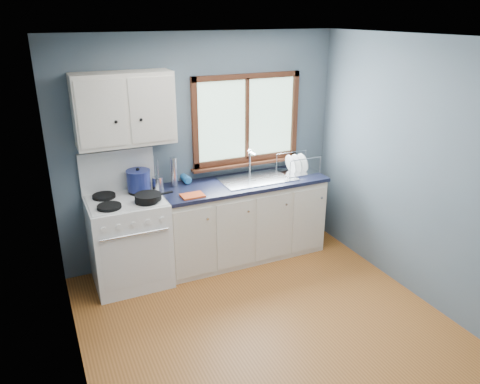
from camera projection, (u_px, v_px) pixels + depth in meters
name	position (u px, v px, depth m)	size (l,w,h in m)	color
floor	(277.00, 338.00, 4.12)	(3.20, 3.60, 0.02)	#9E5B25
ceiling	(288.00, 38.00, 3.21)	(3.20, 3.60, 0.02)	white
wall_back	(202.00, 149.00, 5.20)	(3.20, 0.02, 2.50)	slate
wall_front	(478.00, 347.00, 2.13)	(3.20, 0.02, 2.50)	slate
wall_left	(66.00, 247.00, 3.04)	(0.02, 3.60, 2.50)	slate
wall_right	(435.00, 178.00, 4.29)	(0.02, 3.60, 2.50)	slate
gas_range	(129.00, 239.00, 4.81)	(0.76, 0.69, 1.36)	white
base_cabinets	(243.00, 223.00, 5.37)	(1.85, 0.60, 0.88)	silver
countertop	(243.00, 183.00, 5.19)	(1.89, 0.64, 0.04)	black
sink	(257.00, 184.00, 5.28)	(0.84, 0.46, 0.44)	silver
window	(247.00, 125.00, 5.29)	(1.36, 0.10, 1.03)	#9EC6A8
upper_cabinets	(124.00, 109.00, 4.51)	(0.95, 0.35, 0.70)	silver
skillet	(148.00, 197.00, 4.58)	(0.41, 0.29, 0.05)	black
stockpot	(139.00, 180.00, 4.79)	(0.31, 0.31, 0.24)	navy
utensil_crock	(158.00, 183.00, 4.90)	(0.14, 0.14, 0.38)	silver
thermos	(174.00, 172.00, 4.99)	(0.07, 0.07, 0.32)	silver
soap_bottle	(188.00, 175.00, 5.04)	(0.09, 0.09, 0.23)	#2269AC
dish_towel	(192.00, 196.00, 4.76)	(0.23, 0.17, 0.02)	#CE491E
dish_rack	(297.00, 167.00, 5.46)	(0.43, 0.33, 0.22)	silver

